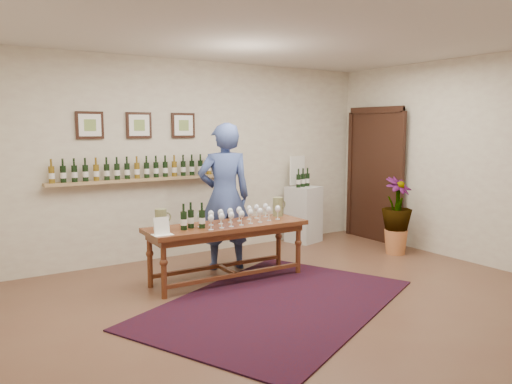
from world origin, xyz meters
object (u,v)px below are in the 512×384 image
tasting_table (227,233)px  person (224,197)px  display_pedestal (304,214)px  potted_plant (397,216)px

tasting_table → person: bearing=65.5°
display_pedestal → person: size_ratio=0.47×
potted_plant → tasting_table: bearing=175.4°
tasting_table → person: (0.24, 0.50, 0.36)m
display_pedestal → person: (-1.83, -0.66, 0.50)m
display_pedestal → person: 2.01m
tasting_table → person: size_ratio=1.04×
potted_plant → display_pedestal: bearing=115.3°
display_pedestal → potted_plant: size_ratio=0.92×
tasting_table → person: person is taller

